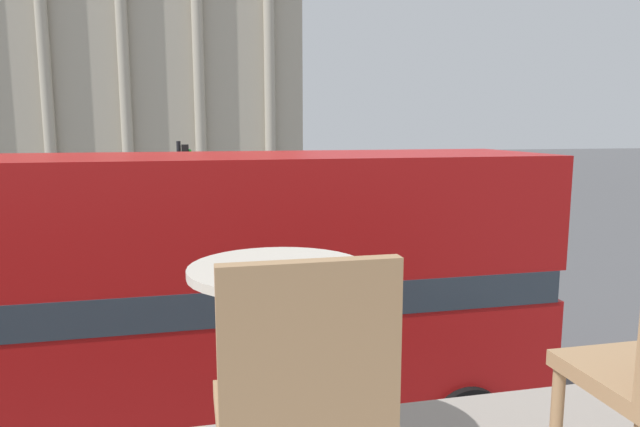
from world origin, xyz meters
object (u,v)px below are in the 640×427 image
at_px(cafe_dining_table, 279,322).
at_px(cafe_chair_0, 302,410).
at_px(pedestrian_white, 271,226).
at_px(plaza_building_left, 131,33).
at_px(pedestrian_grey, 392,203).
at_px(double_decker_bus, 181,289).
at_px(traffic_light_near, 130,243).
at_px(pedestrian_red, 140,202).
at_px(traffic_light_mid, 183,192).

bearing_deg(cafe_dining_table, cafe_chair_0, -93.21).
height_order(cafe_dining_table, pedestrian_white, cafe_dining_table).
bearing_deg(plaza_building_left, pedestrian_grey, -64.62).
relative_size(double_decker_bus, pedestrian_white, 6.53).
relative_size(traffic_light_near, pedestrian_white, 2.23).
xyz_separation_m(double_decker_bus, traffic_light_near, (-1.03, 3.68, -0.03)).
height_order(cafe_chair_0, plaza_building_left, plaza_building_left).
bearing_deg(traffic_light_near, cafe_dining_table, -81.22).
bearing_deg(pedestrian_red, cafe_dining_table, -38.69).
height_order(traffic_light_near, traffic_light_mid, traffic_light_mid).
height_order(cafe_chair_0, pedestrian_red, cafe_chair_0).
relative_size(double_decker_bus, pedestrian_red, 6.35).
xyz_separation_m(traffic_light_near, pedestrian_white, (4.07, 9.17, -1.42)).
distance_m(double_decker_bus, pedestrian_red, 20.98).
distance_m(double_decker_bus, cafe_dining_table, 6.31).
bearing_deg(plaza_building_left, traffic_light_mid, -83.25).
height_order(pedestrian_white, pedestrian_grey, pedestrian_white).
bearing_deg(double_decker_bus, cafe_chair_0, -83.92).
xyz_separation_m(cafe_dining_table, traffic_light_mid, (-0.54, 15.02, -1.24)).
bearing_deg(traffic_light_mid, pedestrian_white, 51.69).
distance_m(cafe_chair_0, traffic_light_mid, 15.65).
bearing_deg(double_decker_bus, cafe_dining_table, -83.26).
relative_size(plaza_building_left, pedestrian_grey, 18.47).
height_order(plaza_building_left, pedestrian_grey, plaza_building_left).
distance_m(pedestrian_red, pedestrian_white, 9.57).
height_order(double_decker_bus, pedestrian_grey, double_decker_bus).
bearing_deg(pedestrian_grey, pedestrian_white, -148.71).
height_order(cafe_chair_0, pedestrian_grey, cafe_chair_0).
relative_size(double_decker_bus, traffic_light_near, 2.94).
relative_size(cafe_chair_0, pedestrian_red, 0.56).
relative_size(pedestrian_red, pedestrian_grey, 1.03).
relative_size(plaza_building_left, traffic_light_near, 8.26).
relative_size(double_decker_bus, traffic_light_mid, 2.49).
height_order(double_decker_bus, cafe_chair_0, cafe_chair_0).
bearing_deg(cafe_dining_table, double_decker_bus, 94.46).
relative_size(cafe_chair_0, traffic_light_near, 0.26).
bearing_deg(pedestrian_grey, plaza_building_left, 108.81).
bearing_deg(pedestrian_grey, cafe_dining_table, -117.36).
xyz_separation_m(cafe_chair_0, plaza_building_left, (-5.14, 54.78, 9.00)).
bearing_deg(double_decker_bus, traffic_light_near, 107.97).
xyz_separation_m(cafe_dining_table, pedestrian_white, (2.56, 18.94, -3.05)).
bearing_deg(cafe_dining_table, pedestrian_grey, 69.21).
bearing_deg(traffic_light_near, pedestrian_grey, 53.30).
bearing_deg(cafe_chair_0, cafe_dining_table, 79.92).
distance_m(plaza_building_left, pedestrian_red, 29.93).
xyz_separation_m(plaza_building_left, traffic_light_mid, (4.64, -39.19, -10.22)).
bearing_deg(pedestrian_white, double_decker_bus, 51.23).
relative_size(plaza_building_left, traffic_light_mid, 7.00).
height_order(double_decker_bus, pedestrian_red, double_decker_bus).
relative_size(cafe_chair_0, traffic_light_mid, 0.22).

